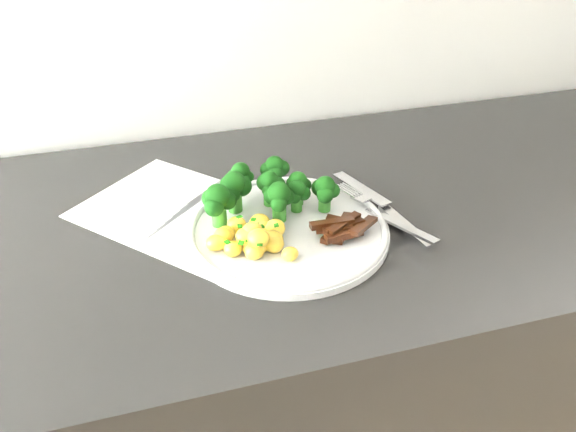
% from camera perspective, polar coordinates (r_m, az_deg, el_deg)
% --- Properties ---
extents(counter, '(2.40, 0.60, 0.90)m').
position_cam_1_polar(counter, '(1.16, 2.23, -18.48)').
color(counter, black).
rests_on(counter, ground).
extents(recipe_paper, '(0.35, 0.36, 0.00)m').
position_cam_1_polar(recipe_paper, '(0.86, -10.28, 0.39)').
color(recipe_paper, white).
rests_on(recipe_paper, counter).
extents(plate, '(0.28, 0.28, 0.02)m').
position_cam_1_polar(plate, '(0.80, -0.00, -1.32)').
color(plate, silver).
rests_on(plate, counter).
extents(broccoli, '(0.20, 0.12, 0.06)m').
position_cam_1_polar(broccoli, '(0.82, -2.22, 2.78)').
color(broccoli, '#28691C').
rests_on(broccoli, plate).
extents(potatoes, '(0.11, 0.10, 0.04)m').
position_cam_1_polar(potatoes, '(0.76, -3.50, -2.05)').
color(potatoes, gold).
rests_on(potatoes, plate).
extents(beef_strips, '(0.10, 0.08, 0.03)m').
position_cam_1_polar(beef_strips, '(0.78, 5.38, -1.17)').
color(beef_strips, black).
rests_on(beef_strips, plate).
extents(fork, '(0.08, 0.18, 0.02)m').
position_cam_1_polar(fork, '(0.82, 9.71, 0.05)').
color(fork, '#BDBCC1').
rests_on(fork, plate).
extents(knife, '(0.07, 0.22, 0.02)m').
position_cam_1_polar(knife, '(0.84, 10.23, 0.07)').
color(knife, '#BDBCC1').
rests_on(knife, plate).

